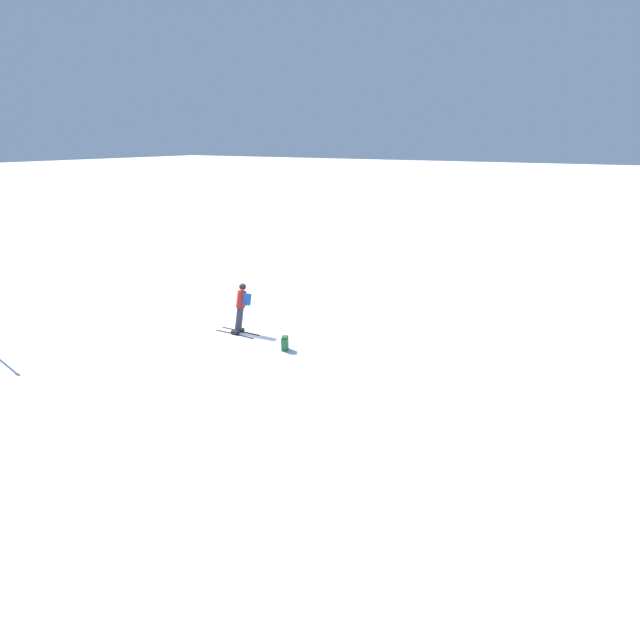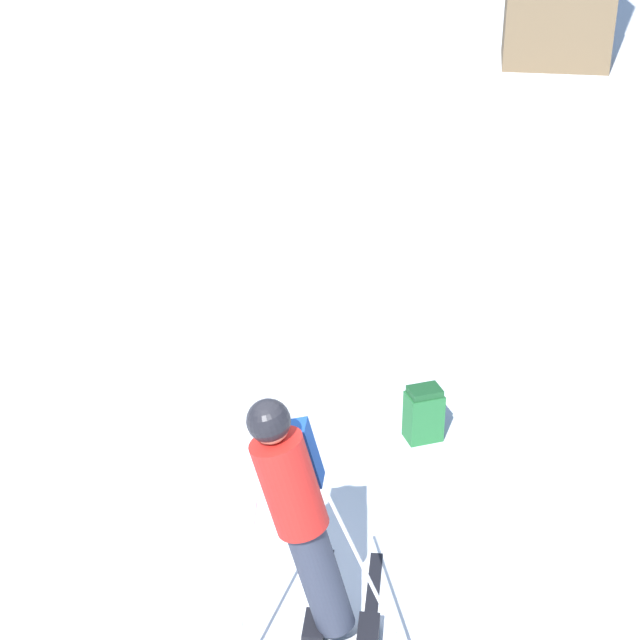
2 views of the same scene
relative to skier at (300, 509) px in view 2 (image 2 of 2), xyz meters
The scene contains 3 objects.
ground_plane 1.13m from the skier, behind, with size 300.00×300.00×0.00m, color white.
skier is the anchor object (origin of this frame).
spare_backpack 2.66m from the skier, 74.59° to the left, with size 0.37×0.33×0.50m.
Camera 2 is at (1.34, -5.26, 5.21)m, focal length 60.00 mm.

